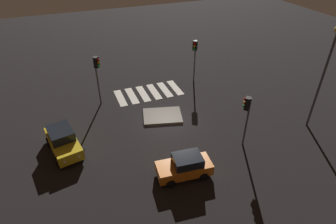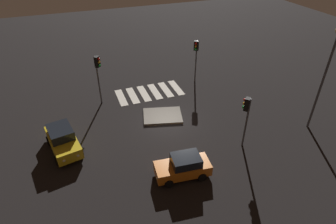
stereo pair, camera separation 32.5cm
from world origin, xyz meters
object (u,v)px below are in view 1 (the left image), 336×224
Objects in this scene: traffic_island at (162,116)px; traffic_light_east at (97,69)px; traffic_light_south at (195,51)px; street_lamp at (327,63)px; car_orange at (185,166)px; car_yellow at (63,141)px; traffic_light_west at (247,110)px.

traffic_island is 0.82× the size of traffic_light_east.
traffic_light_south is at bearing -136.66° from traffic_island.
traffic_light_east is at bearing -41.81° from traffic_island.
street_lamp is (-10.86, 5.55, 5.54)m from traffic_island.
car_yellow is at bearing -31.44° from car_orange.
traffic_light_south is 10.78m from traffic_light_west.
car_orange is at bearing 6.98° from street_lamp.
traffic_light_west reaches higher than traffic_island.
street_lamp is (-19.16, 4.08, 4.74)m from car_yellow.
car_orange is 0.45× the size of street_lamp.
traffic_light_east reaches higher than car_yellow.
traffic_light_south reaches higher than car_orange.
traffic_light_west reaches higher than car_yellow.
car_yellow is 15.42m from traffic_light_south.
traffic_light_south is at bearing -112.17° from car_orange.
street_lamp is (-5.44, 10.67, 2.25)m from traffic_light_south.
traffic_light_west is (-4.34, 5.61, 3.03)m from traffic_island.
car_orange is 12.91m from street_lamp.
street_lamp is at bearing 14.44° from traffic_light_east.
traffic_light_east reaches higher than car_orange.
traffic_island is 0.88× the size of car_yellow.
traffic_island is 0.86× the size of traffic_light_south.
car_orange is at bearing 41.49° from car_yellow.
car_orange is (-7.29, 5.54, -0.10)m from car_yellow.
traffic_light_south is 0.53× the size of street_lamp.
traffic_light_south is 0.95× the size of traffic_light_east.
traffic_light_south is (-6.43, -12.12, 2.60)m from car_orange.
traffic_light_west is at bearing 0.51° from street_lamp.
traffic_light_east reaches higher than traffic_light_west.
traffic_light_east reaches higher than traffic_island.
street_lamp reaches higher than traffic_light_south.
traffic_light_west is (1.08, 10.73, -0.27)m from traffic_light_south.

